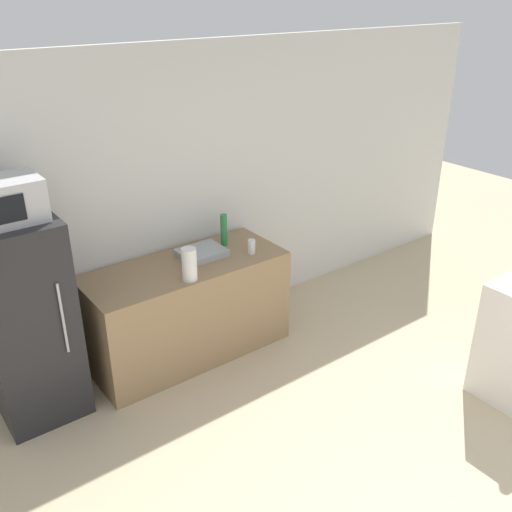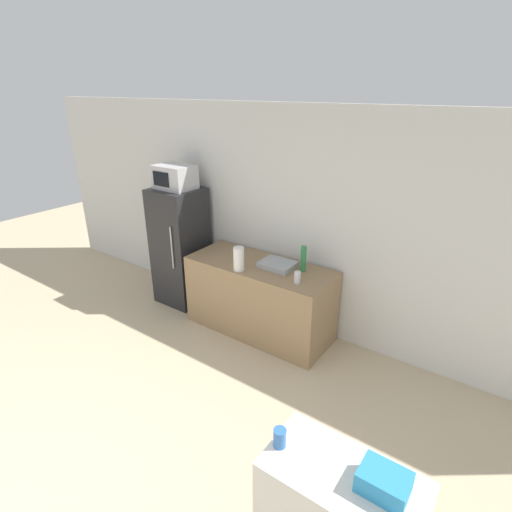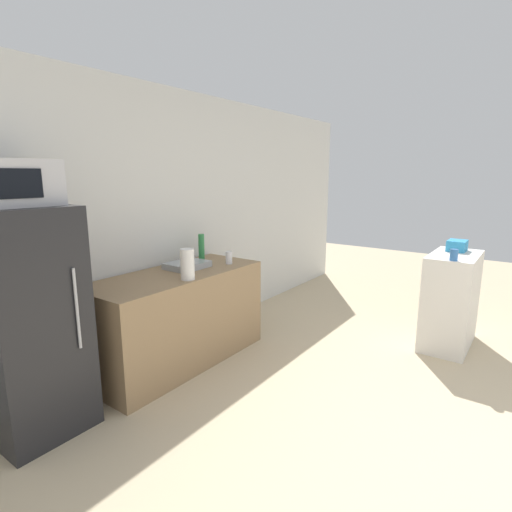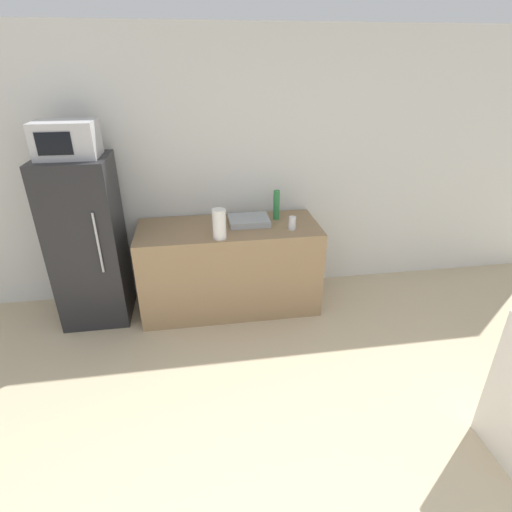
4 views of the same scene
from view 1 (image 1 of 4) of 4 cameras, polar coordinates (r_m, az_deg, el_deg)
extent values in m
cube|color=silver|center=(4.95, -10.28, 5.14)|extent=(8.00, 0.06, 2.60)
cube|color=#232326|center=(4.46, -21.83, -6.17)|extent=(0.60, 0.57, 1.57)
cylinder|color=#B7B7BC|center=(4.19, -18.75, -5.95)|extent=(0.02, 0.02, 0.55)
cube|color=#BCBCC1|center=(4.08, -23.93, 5.05)|extent=(0.48, 0.36, 0.29)
cube|color=black|center=(3.90, -23.91, 4.16)|extent=(0.26, 0.01, 0.18)
cube|color=#937551|center=(5.02, -6.88, -5.31)|extent=(1.73, 0.71, 0.87)
cube|color=#9EA3A8|center=(4.93, -5.46, 0.32)|extent=(0.38, 0.31, 0.06)
cylinder|color=#2D7F42|center=(5.08, -3.23, 2.62)|extent=(0.06, 0.06, 0.29)
cylinder|color=silver|center=(4.94, -0.45, 0.94)|extent=(0.07, 0.07, 0.13)
cylinder|color=white|center=(4.50, -6.68, -0.83)|extent=(0.12, 0.12, 0.27)
camera|label=2|loc=(4.47, 50.42, 13.70)|focal=28.00mm
camera|label=3|loc=(1.69, -41.19, -29.40)|focal=28.00mm
camera|label=4|loc=(1.95, 41.53, -1.80)|focal=28.00mm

